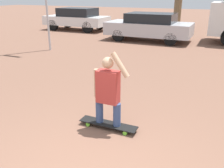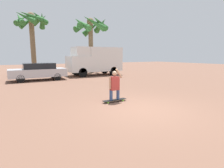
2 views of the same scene
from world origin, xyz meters
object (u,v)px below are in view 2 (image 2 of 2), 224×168
(skateboard, at_px, (115,100))
(palm_tree_near_van, at_px, (90,28))
(parked_car_silver, at_px, (38,71))
(person_skateboarder, at_px, (115,84))
(camper_van, at_px, (95,60))
(palm_tree_center_background, at_px, (31,24))

(skateboard, height_order, palm_tree_near_van, palm_tree_near_van)
(skateboard, xyz_separation_m, parked_car_silver, (-1.96, 9.16, 0.68))
(parked_car_silver, xyz_separation_m, palm_tree_near_van, (6.39, 3.86, 4.50))
(person_skateboarder, height_order, parked_car_silver, person_skateboarder)
(skateboard, bearing_deg, parked_car_silver, 102.06)
(camper_van, height_order, palm_tree_center_background, palm_tree_center_background)
(person_skateboarder, bearing_deg, skateboard, 0.00)
(palm_tree_near_van, relative_size, palm_tree_center_background, 0.97)
(skateboard, bearing_deg, palm_tree_center_background, 96.25)
(palm_tree_near_van, distance_m, palm_tree_center_background, 6.36)
(camper_van, distance_m, parked_car_silver, 5.93)
(person_skateboarder, height_order, camper_van, camper_van)
(camper_van, relative_size, parked_car_silver, 1.25)
(person_skateboarder, distance_m, palm_tree_center_background, 15.69)
(parked_car_silver, distance_m, palm_tree_center_background, 7.41)
(person_skateboarder, xyz_separation_m, parked_car_silver, (-1.96, 9.16, -0.04))
(parked_car_silver, height_order, palm_tree_center_background, palm_tree_center_background)
(person_skateboarder, distance_m, palm_tree_near_van, 14.46)
(camper_van, bearing_deg, palm_tree_near_van, 76.57)
(camper_van, xyz_separation_m, palm_tree_center_background, (-5.42, 4.58, 3.84))
(skateboard, relative_size, person_skateboarder, 0.81)
(parked_car_silver, height_order, palm_tree_near_van, palm_tree_near_van)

